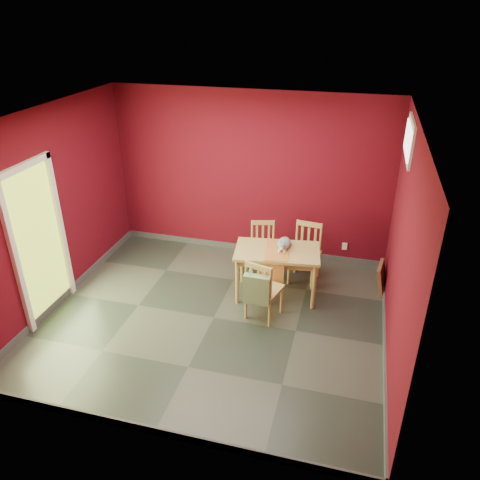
% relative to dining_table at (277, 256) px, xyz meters
% --- Properties ---
extents(ground, '(4.50, 4.50, 0.00)m').
position_rel_dining_table_xyz_m(ground, '(-0.70, -0.78, -0.65)').
color(ground, '#2D342D').
rests_on(ground, ground).
extents(room_shell, '(4.50, 4.50, 4.50)m').
position_rel_dining_table_xyz_m(room_shell, '(-0.70, -0.78, -0.60)').
color(room_shell, '#510814').
rests_on(room_shell, ground).
extents(doorway, '(0.06, 1.01, 2.13)m').
position_rel_dining_table_xyz_m(doorway, '(-2.93, -1.18, 0.48)').
color(doorway, '#B7D838').
rests_on(doorway, ground).
extents(window, '(0.05, 0.90, 0.50)m').
position_rel_dining_table_xyz_m(window, '(1.52, 0.22, 1.70)').
color(window, white).
rests_on(window, room_shell).
extents(outlet_plate, '(0.08, 0.02, 0.12)m').
position_rel_dining_table_xyz_m(outlet_plate, '(0.90, 1.21, -0.35)').
color(outlet_plate, silver).
rests_on(outlet_plate, room_shell).
extents(dining_table, '(1.26, 0.84, 0.74)m').
position_rel_dining_table_xyz_m(dining_table, '(0.00, 0.00, 0.00)').
color(dining_table, tan).
rests_on(dining_table, ground).
extents(table_runner, '(0.41, 0.71, 0.34)m').
position_rel_dining_table_xyz_m(table_runner, '(0.00, -0.11, 0.04)').
color(table_runner, '#B16C2D').
rests_on(table_runner, dining_table).
extents(chair_far_left, '(0.48, 0.48, 0.84)m').
position_rel_dining_table_xyz_m(chair_far_left, '(-0.33, 0.58, -0.22)').
color(chair_far_left, tan).
rests_on(chair_far_left, ground).
extents(chair_far_right, '(0.48, 0.48, 0.92)m').
position_rel_dining_table_xyz_m(chair_far_right, '(0.34, 0.53, -0.18)').
color(chair_far_right, tan).
rests_on(chair_far_right, ground).
extents(chair_near, '(0.51, 0.51, 0.89)m').
position_rel_dining_table_xyz_m(chair_near, '(-0.07, -0.59, -0.19)').
color(chair_near, tan).
rests_on(chair_near, ground).
extents(tote_bag, '(0.34, 0.20, 0.48)m').
position_rel_dining_table_xyz_m(tote_bag, '(-0.11, -0.80, -0.07)').
color(tote_bag, '#6D905C').
rests_on(tote_bag, chair_near).
extents(cat, '(0.29, 0.42, 0.19)m').
position_rel_dining_table_xyz_m(cat, '(0.08, 0.10, 0.19)').
color(cat, slate).
rests_on(cat, table_runner).
extents(picture_frame, '(0.20, 0.45, 0.43)m').
position_rel_dining_table_xyz_m(picture_frame, '(1.49, 0.51, -0.43)').
color(picture_frame, brown).
rests_on(picture_frame, ground).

